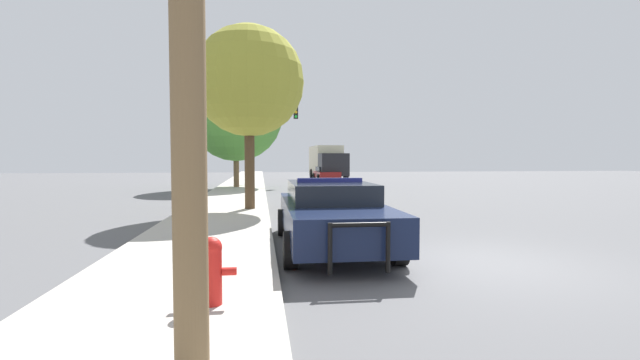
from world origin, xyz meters
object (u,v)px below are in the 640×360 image
(box_truck, at_px, (327,162))
(tree_sidewalk_near, at_px, (249,82))
(police_car, at_px, (331,213))
(traffic_light, at_px, (267,128))
(fire_hydrant, at_px, (211,269))
(tree_sidewalk_mid, at_px, (236,115))
(car_background_oncoming, at_px, (326,173))
(traffic_cone, at_px, (209,261))

(box_truck, distance_m, tree_sidewalk_near, 23.81)
(police_car, bearing_deg, traffic_light, -86.57)
(police_car, bearing_deg, box_truck, -98.03)
(fire_hydrant, bearing_deg, tree_sidewalk_near, 88.81)
(traffic_light, relative_size, tree_sidewalk_mid, 0.75)
(traffic_light, xyz_separation_m, box_truck, (5.45, 8.31, -2.36))
(car_background_oncoming, bearing_deg, fire_hydrant, 78.13)
(tree_sidewalk_mid, distance_m, traffic_cone, 21.70)
(tree_sidewalk_near, bearing_deg, box_truck, 74.57)
(tree_sidewalk_near, bearing_deg, tree_sidewalk_mid, 95.31)
(tree_sidewalk_near, distance_m, traffic_cone, 10.03)
(traffic_light, distance_m, traffic_cone, 23.93)
(traffic_light, xyz_separation_m, tree_sidewalk_near, (-0.83, -14.47, 0.50))
(car_background_oncoming, xyz_separation_m, tree_sidewalk_near, (-5.85, -20.44, 3.85))
(tree_sidewalk_near, bearing_deg, fire_hydrant, -91.19)
(fire_hydrant, distance_m, tree_sidewalk_near, 10.70)
(police_car, bearing_deg, fire_hydrant, 61.51)
(traffic_light, distance_m, tree_sidewalk_near, 14.50)
(police_car, distance_m, tree_sidewalk_mid, 19.04)
(police_car, height_order, car_background_oncoming, police_car)
(fire_hydrant, xyz_separation_m, box_truck, (6.49, 32.72, 1.10))
(car_background_oncoming, relative_size, box_truck, 0.58)
(car_background_oncoming, xyz_separation_m, box_truck, (0.43, 2.34, 0.99))
(tree_sidewalk_near, height_order, traffic_cone, tree_sidewalk_near)
(car_background_oncoming, bearing_deg, traffic_cone, 77.63)
(fire_hydrant, relative_size, traffic_light, 0.14)
(fire_hydrant, height_order, box_truck, box_truck)
(fire_hydrant, relative_size, traffic_cone, 1.19)
(fire_hydrant, bearing_deg, traffic_cone, 98.69)
(police_car, xyz_separation_m, tree_sidewalk_mid, (-2.95, 18.41, 3.88))
(car_background_oncoming, bearing_deg, tree_sidewalk_near, 73.43)
(police_car, bearing_deg, tree_sidewalk_mid, -80.20)
(box_truck, bearing_deg, traffic_cone, 76.60)
(traffic_light, distance_m, car_background_oncoming, 8.49)
(traffic_light, height_order, box_truck, traffic_light)
(car_background_oncoming, bearing_deg, tree_sidewalk_mid, 49.44)
(traffic_cone, bearing_deg, police_car, 53.26)
(fire_hydrant, xyz_separation_m, tree_sidewalk_mid, (-0.92, 22.05, 4.06))
(tree_sidewalk_mid, bearing_deg, box_truck, 55.21)
(traffic_light, xyz_separation_m, tree_sidewalk_mid, (-1.96, -2.36, 0.60))
(fire_hydrant, height_order, traffic_light, traffic_light)
(traffic_light, distance_m, tree_sidewalk_mid, 3.12)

